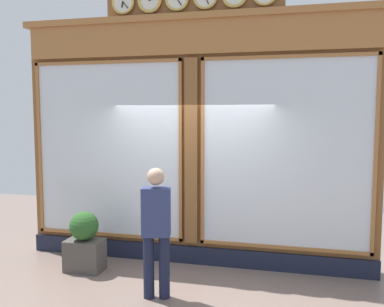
{
  "coord_description": "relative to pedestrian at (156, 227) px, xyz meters",
  "views": [
    {
      "loc": [
        -1.52,
        6.21,
        2.37
      ],
      "look_at": [
        0.0,
        0.0,
        1.75
      ],
      "focal_mm": 38.78,
      "sensor_mm": 36.0,
      "label": 1
    }
  ],
  "objects": [
    {
      "name": "pedestrian",
      "position": [
        0.0,
        0.0,
        0.0
      ],
      "size": [
        0.4,
        0.3,
        1.69
      ],
      "color": "#191E38",
      "rests_on": "ground_plane"
    },
    {
      "name": "planter_shrub",
      "position": [
        1.35,
        -0.62,
        -0.24
      ],
      "size": [
        0.43,
        0.43,
        0.43
      ],
      "primitive_type": "sphere",
      "color": "#285623",
      "rests_on": "planter_box"
    },
    {
      "name": "shop_facade",
      "position": [
        -0.15,
        -1.44,
        1.04
      ],
      "size": [
        5.65,
        0.42,
        4.37
      ],
      "color": "brown",
      "rests_on": "ground_plane"
    },
    {
      "name": "planter_box",
      "position": [
        1.35,
        -0.62,
        -0.69
      ],
      "size": [
        0.56,
        0.36,
        0.47
      ],
      "primitive_type": "cube",
      "color": "#4C4742",
      "rests_on": "ground_plane"
    }
  ]
}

